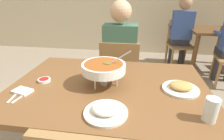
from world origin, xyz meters
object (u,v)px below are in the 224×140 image
curry_bowl (104,68)px  drink_glass (211,111)px  rice_plate (106,111)px  sauce_dish (44,80)px  dining_table_far (218,37)px  patron_bg_left (181,29)px  diner_main (120,53)px  appetizer_plate (181,88)px  dining_table_main (109,97)px  chair_diner_main (120,73)px  chair_bg_left (179,41)px

curry_bowl → drink_glass: bearing=-26.1°
rice_plate → curry_bowl: bearing=102.5°
sauce_dish → dining_table_far: 3.12m
curry_bowl → patron_bg_left: patron_bg_left is taller
diner_main → rice_plate: size_ratio=5.46×
rice_plate → appetizer_plate: bearing=35.4°
dining_table_main → patron_bg_left: 2.57m
chair_diner_main → sauce_dish: 0.96m
appetizer_plate → patron_bg_left: patron_bg_left is taller
sauce_dish → drink_glass: 1.08m
sauce_dish → drink_glass: size_ratio=0.69×
appetizer_plate → chair_bg_left: (0.50, 2.42, -0.28)m
dining_table_main → diner_main: size_ratio=1.05×
chair_diner_main → dining_table_far: size_ratio=0.90×
curry_bowl → chair_bg_left: bearing=67.2°
chair_diner_main → curry_bowl: bearing=-92.6°
diner_main → curry_bowl: 0.82m
drink_glass → patron_bg_left: patron_bg_left is taller
dining_table_far → chair_diner_main: bearing=-136.4°
diner_main → sauce_dish: diner_main is taller
dining_table_main → chair_diner_main: chair_diner_main is taller
chair_bg_left → dining_table_far: bearing=-11.1°
sauce_dish → patron_bg_left: patron_bg_left is taller
chair_diner_main → rice_plate: size_ratio=3.75×
dining_table_far → patron_bg_left: patron_bg_left is taller
appetizer_plate → sauce_dish: (-0.97, -0.01, -0.01)m
chair_diner_main → curry_bowl: size_ratio=2.71×
dining_table_far → chair_bg_left: 0.65m
chair_bg_left → sauce_dish: bearing=-121.0°
rice_plate → chair_bg_left: (0.95, 2.74, -0.28)m
dining_table_far → curry_bowl: bearing=-125.5°
diner_main → patron_bg_left: bearing=58.3°
rice_plate → dining_table_far: (1.57, 2.62, -0.16)m
diner_main → drink_glass: diner_main is taller
dining_table_main → rice_plate: bearing=-83.6°
rice_plate → appetizer_plate: same height
drink_glass → dining_table_far: bearing=68.2°
curry_bowl → rice_plate: 0.34m
dining_table_far → patron_bg_left: (-0.64, 0.07, 0.11)m
drink_glass → patron_bg_left: bearing=81.4°
rice_plate → dining_table_main: bearing=96.4°
diner_main → drink_glass: bearing=-62.7°
diner_main → drink_glass: 1.24m
dining_table_main → sauce_dish: size_ratio=15.25×
diner_main → dining_table_main: bearing=-90.0°
dining_table_main → curry_bowl: 0.23m
sauce_dish → chair_bg_left: bearing=59.0°
dining_table_main → dining_table_far: same height
diner_main → drink_glass: (0.57, -1.10, 0.09)m
diner_main → patron_bg_left: 1.85m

